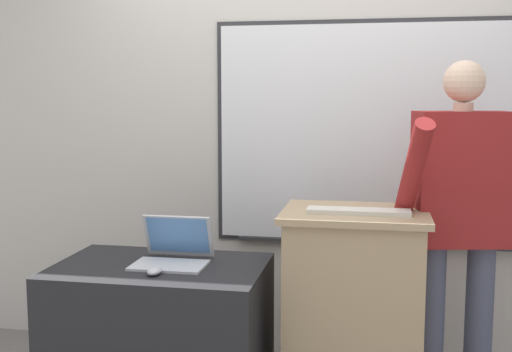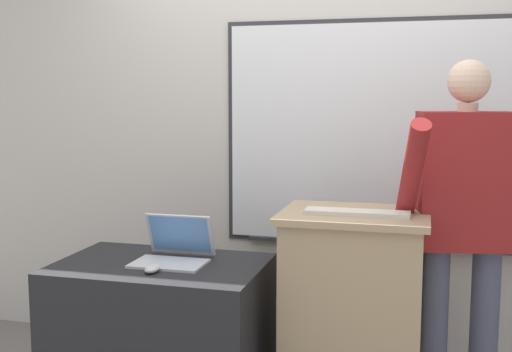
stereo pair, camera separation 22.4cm
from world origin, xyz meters
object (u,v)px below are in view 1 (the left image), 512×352
at_px(computer_mouse_by_laptop, 154,271).
at_px(side_desk, 161,342).
at_px(laptop, 174,249).
at_px(wireless_keyboard, 359,211).
at_px(person_presenter, 459,214).
at_px(lectern_podium, 353,316).

bearing_deg(computer_mouse_by_laptop, side_desk, 101.28).
height_order(side_desk, laptop, laptop).
xyz_separation_m(side_desk, wireless_keyboard, (0.91, 0.08, 0.64)).
distance_m(person_presenter, wireless_keyboard, 0.51).
xyz_separation_m(wireless_keyboard, computer_mouse_by_laptop, (-0.87, -0.24, -0.25)).
distance_m(side_desk, wireless_keyboard, 1.11).
height_order(laptop, computer_mouse_by_laptop, laptop).
distance_m(lectern_podium, wireless_keyboard, 0.52).
bearing_deg(side_desk, person_presenter, 12.74).
xyz_separation_m(person_presenter, laptop, (-1.31, -0.25, -0.17)).
relative_size(lectern_podium, laptop, 2.99).
bearing_deg(side_desk, lectern_podium, 9.34).
distance_m(side_desk, computer_mouse_by_laptop, 0.42).
xyz_separation_m(person_presenter, computer_mouse_by_laptop, (-1.33, -0.47, -0.21)).
bearing_deg(lectern_podium, side_desk, -170.66).
distance_m(lectern_podium, computer_mouse_by_laptop, 0.95).
bearing_deg(lectern_podium, person_presenter, 18.83).
relative_size(wireless_keyboard, computer_mouse_by_laptop, 4.58).
relative_size(lectern_podium, person_presenter, 0.60).
bearing_deg(side_desk, computer_mouse_by_laptop, -78.72).
relative_size(person_presenter, computer_mouse_by_laptop, 16.88).
bearing_deg(side_desk, wireless_keyboard, 5.08).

